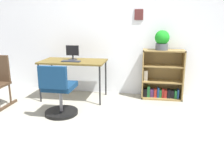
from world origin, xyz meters
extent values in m
plane|color=gray|center=(0.00, 0.00, 0.00)|extent=(6.24, 6.24, 0.00)
cube|color=silver|center=(0.00, 2.15, 1.20)|extent=(5.20, 0.10, 2.41)
cube|color=#522423|center=(0.48, 2.09, 1.56)|extent=(0.16, 0.02, 0.20)
cube|color=brown|center=(-0.69, 1.65, 0.72)|extent=(1.20, 0.64, 0.03)
cylinder|color=black|center=(-1.25, 1.38, 0.35)|extent=(0.03, 0.03, 0.70)
cylinder|color=black|center=(-0.13, 1.38, 0.35)|extent=(0.03, 0.03, 0.70)
cylinder|color=black|center=(-1.25, 1.93, 0.35)|extent=(0.03, 0.03, 0.70)
cylinder|color=black|center=(-0.13, 1.93, 0.35)|extent=(0.03, 0.03, 0.70)
cylinder|color=#262628|center=(-0.73, 1.75, 0.74)|extent=(0.17, 0.17, 0.01)
cylinder|color=#262628|center=(-0.73, 1.75, 0.78)|extent=(0.03, 0.03, 0.07)
cube|color=black|center=(-0.73, 1.74, 0.91)|extent=(0.24, 0.02, 0.19)
cube|color=#262B37|center=(-0.69, 1.53, 0.74)|extent=(0.34, 0.11, 0.02)
cylinder|color=black|center=(-0.66, 0.91, 0.03)|extent=(0.52, 0.52, 0.05)
cylinder|color=slate|center=(-0.66, 0.91, 0.24)|extent=(0.05, 0.05, 0.37)
cube|color=navy|center=(-0.66, 0.91, 0.46)|extent=(0.44, 0.44, 0.08)
cube|color=navy|center=(-0.66, 0.66, 0.67)|extent=(0.42, 0.07, 0.33)
cube|color=#412E1F|center=(-1.70, 0.99, 0.02)|extent=(0.04, 0.64, 0.04)
cylinder|color=#412E1F|center=(-1.70, 1.15, 0.21)|extent=(0.03, 0.03, 0.34)
cube|color=olive|center=(0.59, 1.92, 0.47)|extent=(0.02, 0.30, 0.93)
cube|color=olive|center=(1.32, 1.92, 0.47)|extent=(0.02, 0.30, 0.93)
cube|color=olive|center=(0.96, 1.92, 0.92)|extent=(0.76, 0.30, 0.02)
cube|color=olive|center=(0.96, 1.92, 0.01)|extent=(0.76, 0.30, 0.02)
cube|color=olive|center=(0.96, 2.06, 0.47)|extent=(0.76, 0.02, 0.93)
cube|color=olive|center=(0.96, 1.92, 0.34)|extent=(0.71, 0.28, 0.02)
cube|color=olive|center=(0.96, 1.92, 0.63)|extent=(0.71, 0.28, 0.02)
cube|color=black|center=(0.65, 1.91, 0.10)|extent=(0.07, 0.12, 0.15)
cube|color=#237238|center=(0.71, 1.91, 0.13)|extent=(0.05, 0.12, 0.21)
cube|color=#593372|center=(0.77, 1.91, 0.10)|extent=(0.07, 0.10, 0.15)
cube|color=#B22D28|center=(0.84, 1.91, 0.11)|extent=(0.05, 0.12, 0.16)
cube|color=#1E478C|center=(0.89, 1.91, 0.12)|extent=(0.04, 0.11, 0.19)
cube|color=#237238|center=(0.94, 1.91, 0.10)|extent=(0.04, 0.12, 0.15)
cube|color=#B22D28|center=(0.98, 1.91, 0.11)|extent=(0.04, 0.09, 0.17)
cube|color=#B22D28|center=(1.03, 1.91, 0.10)|extent=(0.05, 0.12, 0.15)
cube|color=black|center=(1.09, 1.91, 0.10)|extent=(0.06, 0.13, 0.16)
cube|color=black|center=(1.16, 1.91, 0.10)|extent=(0.06, 0.12, 0.15)
cube|color=#237238|center=(1.22, 1.91, 0.10)|extent=(0.04, 0.13, 0.15)
cube|color=#1E478C|center=(1.26, 1.91, 0.11)|extent=(0.03, 0.12, 0.17)
cube|color=beige|center=(0.65, 1.91, 0.44)|extent=(0.07, 0.12, 0.19)
cylinder|color=#474C51|center=(0.91, 1.90, 0.99)|extent=(0.22, 0.22, 0.12)
sphere|color=#198F20|center=(0.91, 1.90, 1.16)|extent=(0.26, 0.26, 0.26)
camera|label=1|loc=(0.65, -2.21, 1.45)|focal=35.39mm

